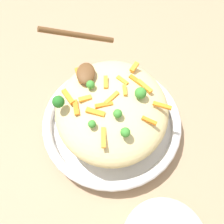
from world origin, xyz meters
The scene contains 26 objects.
ground_plane centered at (0.00, 0.00, 0.00)m, with size 2.40×2.40×0.00m, color #9E7F60.
serving_bowl centered at (0.00, 0.00, 0.03)m, with size 0.33×0.33×0.05m.
pasta_mound centered at (0.00, 0.00, 0.10)m, with size 0.26×0.25×0.10m, color #DBC689.
carrot_piece_0 centered at (-0.02, 0.02, 0.14)m, with size 0.04×0.01×0.01m, color orange.
carrot_piece_1 centered at (0.02, -0.03, 0.15)m, with size 0.03×0.01×0.01m, color orange.
carrot_piece_2 centered at (-0.09, 0.02, 0.14)m, with size 0.04×0.01×0.01m, color orange.
carrot_piece_3 centered at (0.00, 0.00, 0.15)m, with size 0.04×0.01×0.01m, color orange.
carrot_piece_4 centered at (0.03, -0.07, 0.14)m, with size 0.04×0.01×0.01m, color orange.
carrot_piece_5 centered at (0.08, -0.05, 0.14)m, with size 0.03×0.01×0.01m, color orange.
carrot_piece_6 centered at (0.04, 0.01, 0.15)m, with size 0.03×0.01×0.01m, color orange.
carrot_piece_7 centered at (0.00, 0.05, 0.14)m, with size 0.03×0.01×0.01m, color orange.
carrot_piece_8 centered at (-0.02, 0.07, 0.14)m, with size 0.03×0.01×0.01m, color orange.
carrot_piece_9 centered at (-0.03, 0.03, 0.14)m, with size 0.04×0.01×0.01m, color orange.
carrot_piece_10 centered at (0.06, 0.07, 0.14)m, with size 0.04×0.01×0.01m, color orange.
carrot_piece_11 centered at (-0.01, -0.10, 0.14)m, with size 0.04×0.01×0.01m, color orange.
carrot_piece_12 centered at (0.01, 0.09, 0.14)m, with size 0.04×0.01×0.01m, color orange.
carrot_piece_13 centered at (0.05, -0.02, 0.14)m, with size 0.03×0.01×0.01m, color orange.
carrot_piece_14 centered at (-0.05, -0.07, 0.14)m, with size 0.03×0.01×0.01m, color orange.
carrot_piece_15 centered at (0.05, -0.05, 0.14)m, with size 0.03×0.01×0.01m, color orange.
broccoli_floret_0 centered at (0.01, -0.06, 0.15)m, with size 0.02×0.02×0.03m.
broccoli_floret_1 centered at (-0.01, 0.11, 0.15)m, with size 0.03×0.03×0.03m.
broccoli_floret_2 centered at (0.03, 0.04, 0.15)m, with size 0.02×0.02×0.02m.
broccoli_floret_3 centered at (-0.06, 0.04, 0.15)m, with size 0.02×0.02×0.02m.
broccoli_floret_4 centered at (-0.08, -0.03, 0.15)m, with size 0.02×0.02×0.02m.
broccoli_floret_5 centered at (-0.04, -0.01, 0.15)m, with size 0.02×0.02×0.02m.
serving_spoon centered at (0.09, 0.06, 0.16)m, with size 0.13×0.16×0.09m.
Camera 1 is at (-0.31, 0.00, 0.65)m, focal length 46.38 mm.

